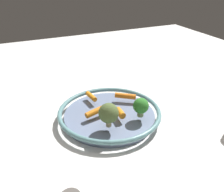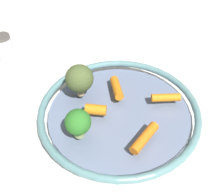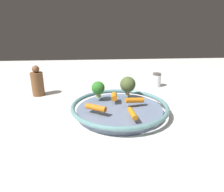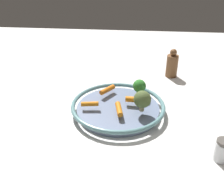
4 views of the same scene
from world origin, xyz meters
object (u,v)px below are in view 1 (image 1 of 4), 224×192
at_px(baby_carrot_center, 125,96).
at_px(baby_carrot_right, 91,96).
at_px(baby_carrot_near_rim, 120,113).
at_px(serving_bowl, 109,114).
at_px(broccoli_floret_edge, 109,113).
at_px(baby_carrot_back, 95,112).
at_px(broccoli_floret_mid, 141,106).

distance_m(baby_carrot_center, baby_carrot_right, 0.12).
relative_size(baby_carrot_right, baby_carrot_near_rim, 1.43).
height_order(baby_carrot_center, baby_carrot_near_rim, baby_carrot_near_rim).
bearing_deg(baby_carrot_center, baby_carrot_right, -24.43).
distance_m(serving_bowl, baby_carrot_center, 0.10).
bearing_deg(serving_bowl, broccoli_floret_edge, 64.71).
distance_m(serving_bowl, broccoli_floret_edge, 0.11).
relative_size(baby_carrot_right, broccoli_floret_edge, 0.82).
bearing_deg(baby_carrot_center, baby_carrot_back, 21.85).
bearing_deg(baby_carrot_back, baby_carrot_near_rim, 149.46).
relative_size(broccoli_floret_mid, broccoli_floret_edge, 0.82).
xyz_separation_m(baby_carrot_near_rim, broccoli_floret_mid, (-0.05, 0.03, 0.02)).
bearing_deg(baby_carrot_near_rim, baby_carrot_back, -30.54).
bearing_deg(baby_carrot_near_rim, broccoli_floret_mid, 154.61).
bearing_deg(baby_carrot_right, broccoli_floret_edge, 85.90).
relative_size(serving_bowl, broccoli_floret_edge, 4.57).
distance_m(baby_carrot_right, baby_carrot_near_rim, 0.14).
distance_m(baby_carrot_back, broccoli_floret_mid, 0.14).
bearing_deg(baby_carrot_center, broccoli_floret_mid, 85.22).
height_order(serving_bowl, broccoli_floret_edge, broccoli_floret_edge).
bearing_deg(broccoli_floret_edge, serving_bowl, -115.29).
bearing_deg(baby_carrot_near_rim, serving_bowl, -71.54).
height_order(baby_carrot_center, baby_carrot_right, baby_carrot_center).
xyz_separation_m(baby_carrot_back, baby_carrot_near_rim, (-0.07, 0.04, 0.00)).
bearing_deg(broccoli_floret_mid, broccoli_floret_edge, 4.94).
relative_size(serving_bowl, baby_carrot_right, 5.57).
bearing_deg(broccoli_floret_mid, baby_carrot_right, -59.88).
bearing_deg(baby_carrot_back, serving_bowl, -172.62).
height_order(baby_carrot_back, baby_carrot_right, baby_carrot_back).
relative_size(baby_carrot_center, baby_carrot_near_rim, 1.72).
distance_m(serving_bowl, baby_carrot_right, 0.10).
xyz_separation_m(baby_carrot_center, baby_carrot_near_rim, (0.06, 0.09, 0.00)).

